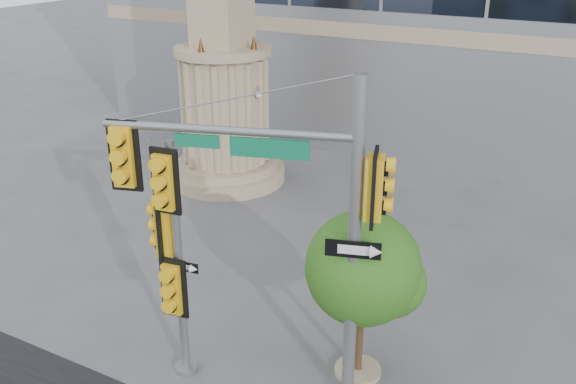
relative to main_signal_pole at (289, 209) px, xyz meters
The scene contains 5 objects.
ground 4.65m from the main_signal_pole, 165.20° to the left, with size 120.00×120.00×0.00m, color #545456.
monument 12.43m from the main_signal_pole, 129.75° to the left, with size 4.40×4.40×16.60m.
main_signal_pole is the anchor object (origin of this frame).
secondary_signal_pole 2.67m from the main_signal_pole, 165.24° to the right, with size 0.95×0.70×5.33m.
street_tree 2.38m from the main_signal_pole, 49.61° to the left, with size 2.45×2.40×3.82m.
Camera 1 is at (7.12, -10.04, 9.11)m, focal length 40.00 mm.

